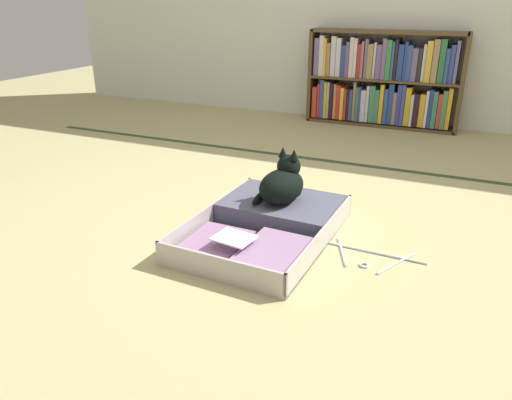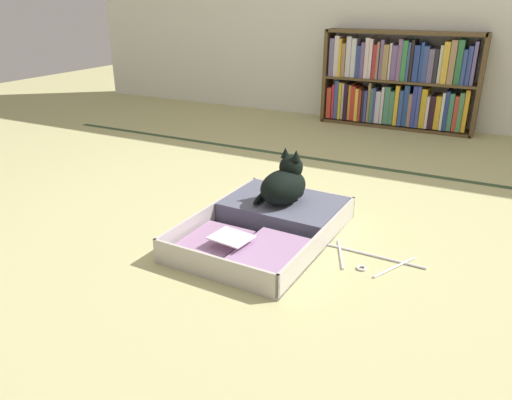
{
  "view_description": "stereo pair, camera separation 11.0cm",
  "coord_description": "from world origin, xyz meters",
  "px_view_note": "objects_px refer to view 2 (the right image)",
  "views": [
    {
      "loc": [
        0.71,
        -1.92,
        1.02
      ],
      "look_at": [
        -0.1,
        -0.09,
        0.18
      ],
      "focal_mm": 34.06,
      "sensor_mm": 36.0,
      "label": 1
    },
    {
      "loc": [
        0.81,
        -1.87,
        1.02
      ],
      "look_at": [
        -0.1,
        -0.09,
        0.18
      ],
      "focal_mm": 34.06,
      "sensor_mm": 36.0,
      "label": 2
    }
  ],
  "objects_px": {
    "black_cat": "(285,184)",
    "clothes_hanger": "(368,259)",
    "bookshelf": "(398,83)",
    "open_suitcase": "(271,224)"
  },
  "relations": [
    {
      "from": "open_suitcase",
      "to": "clothes_hanger",
      "type": "distance_m",
      "value": 0.48
    },
    {
      "from": "black_cat",
      "to": "clothes_hanger",
      "type": "relative_size",
      "value": 0.64
    },
    {
      "from": "bookshelf",
      "to": "clothes_hanger",
      "type": "relative_size",
      "value": 2.72
    },
    {
      "from": "bookshelf",
      "to": "black_cat",
      "type": "relative_size",
      "value": 4.26
    },
    {
      "from": "open_suitcase",
      "to": "black_cat",
      "type": "bearing_deg",
      "value": 87.09
    },
    {
      "from": "black_cat",
      "to": "clothes_hanger",
      "type": "height_order",
      "value": "black_cat"
    },
    {
      "from": "open_suitcase",
      "to": "black_cat",
      "type": "xyz_separation_m",
      "value": [
        0.01,
        0.13,
        0.15
      ]
    },
    {
      "from": "bookshelf",
      "to": "black_cat",
      "type": "height_order",
      "value": "bookshelf"
    },
    {
      "from": "bookshelf",
      "to": "open_suitcase",
      "type": "relative_size",
      "value": 1.47
    },
    {
      "from": "bookshelf",
      "to": "open_suitcase",
      "type": "distance_m",
      "value": 2.32
    }
  ]
}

